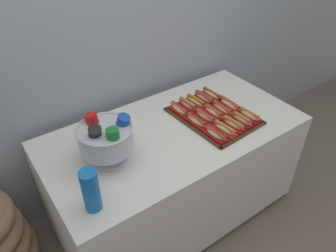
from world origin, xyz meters
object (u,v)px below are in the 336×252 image
at_px(hot_dog_6, 205,117).
at_px(hot_dog_9, 230,105).
at_px(hot_dog_2, 233,124).
at_px(hot_dog_4, 250,115).
at_px(punch_bowl, 106,138).
at_px(hot_dog_1, 225,129).
at_px(hot_dog_8, 222,108).
at_px(hot_dog_10, 179,109).
at_px(hot_dog_3, 242,120).
at_px(cup_stack, 91,191).
at_px(serving_tray, 213,116).
at_px(hot_dog_12, 196,102).
at_px(hot_dog_13, 204,98).
at_px(hot_dog_0, 216,134).
at_px(hot_dog_11, 188,105).
at_px(hot_dog_7, 214,112).
at_px(buffet_table, 174,171).
at_px(hot_dog_5, 196,121).

xyz_separation_m(hot_dog_6, hot_dog_9, (0.22, 0.01, -0.00)).
relative_size(hot_dog_2, hot_dog_4, 1.00).
bearing_deg(punch_bowl, hot_dog_1, -16.30).
bearing_deg(hot_dog_1, hot_dog_4, 3.32).
bearing_deg(hot_dog_6, hot_dog_9, 3.32).
xyz_separation_m(hot_dog_8, hot_dog_10, (-0.23, 0.15, 0.00)).
xyz_separation_m(hot_dog_3, cup_stack, (-1.02, -0.07, 0.08)).
height_order(hot_dog_2, hot_dog_9, hot_dog_2).
relative_size(serving_tray, cup_stack, 2.47).
bearing_deg(hot_dog_12, hot_dog_13, 3.32).
bearing_deg(hot_dog_3, hot_dog_12, 106.12).
relative_size(hot_dog_0, hot_dog_11, 0.98).
relative_size(serving_tray, hot_dog_8, 3.12).
distance_m(hot_dog_0, punch_bowl, 0.64).
bearing_deg(hot_dog_7, hot_dog_10, 135.59).
bearing_deg(punch_bowl, hot_dog_2, -14.41).
bearing_deg(serving_tray, buffet_table, 172.73).
distance_m(serving_tray, hot_dog_8, 0.08).
relative_size(hot_dog_2, hot_dog_8, 0.91).
distance_m(hot_dog_4, cup_stack, 1.10).
bearing_deg(hot_dog_13, hot_dog_6, -128.96).
relative_size(serving_tray, hot_dog_0, 3.47).
distance_m(hot_dog_6, hot_dog_9, 0.23).
bearing_deg(hot_dog_13, hot_dog_12, -176.68).
xyz_separation_m(serving_tray, hot_dog_10, (-0.16, 0.16, 0.03)).
relative_size(hot_dog_0, hot_dog_10, 0.98).
bearing_deg(hot_dog_8, hot_dog_0, -140.43).
bearing_deg(hot_dog_0, cup_stack, -176.08).
xyz_separation_m(hot_dog_3, hot_dog_11, (-0.17, 0.32, 0.00)).
bearing_deg(hot_dog_7, hot_dog_8, 3.32).
distance_m(hot_dog_1, hot_dog_4, 0.23).
relative_size(buffet_table, cup_stack, 7.20).
bearing_deg(hot_dog_13, punch_bowl, -169.85).
height_order(hot_dog_1, hot_dog_5, same).
height_order(hot_dog_5, cup_stack, cup_stack).
distance_m(hot_dog_8, hot_dog_13, 0.17).
distance_m(hot_dog_6, punch_bowl, 0.67).
distance_m(hot_dog_2, hot_dog_7, 0.17).
height_order(hot_dog_7, cup_stack, cup_stack).
bearing_deg(hot_dog_3, hot_dog_7, 117.76).
distance_m(hot_dog_5, hot_dog_11, 0.18).
relative_size(hot_dog_2, hot_dog_3, 1.01).
height_order(hot_dog_2, hot_dog_8, hot_dog_2).
height_order(serving_tray, hot_dog_6, hot_dog_6).
distance_m(hot_dog_7, hot_dog_13, 0.18).
height_order(serving_tray, hot_dog_11, hot_dog_11).
height_order(hot_dog_0, cup_stack, cup_stack).
height_order(hot_dog_4, hot_dog_6, hot_dog_4).
relative_size(hot_dog_0, hot_dog_12, 0.87).
bearing_deg(hot_dog_5, hot_dog_1, -62.24).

